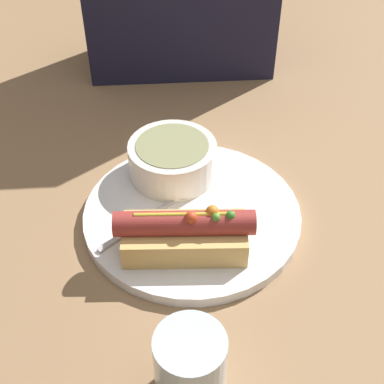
% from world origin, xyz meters
% --- Properties ---
extents(ground_plane, '(4.00, 4.00, 0.00)m').
position_xyz_m(ground_plane, '(0.00, 0.00, 0.00)').
color(ground_plane, '#93704C').
extents(dinner_plate, '(0.28, 0.28, 0.01)m').
position_xyz_m(dinner_plate, '(0.00, 0.00, 0.01)').
color(dinner_plate, white).
rests_on(dinner_plate, ground_plane).
extents(hot_dog, '(0.16, 0.07, 0.06)m').
position_xyz_m(hot_dog, '(-0.01, -0.06, 0.04)').
color(hot_dog, '#DBAD60').
rests_on(hot_dog, dinner_plate).
extents(soup_bowl, '(0.12, 0.12, 0.05)m').
position_xyz_m(soup_bowl, '(-0.02, 0.07, 0.04)').
color(soup_bowl, silver).
rests_on(soup_bowl, dinner_plate).
extents(spoon, '(0.14, 0.12, 0.01)m').
position_xyz_m(spoon, '(-0.02, 0.02, 0.02)').
color(spoon, '#B7B7BC').
rests_on(spoon, dinner_plate).
extents(drinking_glass, '(0.07, 0.07, 0.09)m').
position_xyz_m(drinking_glass, '(-0.02, -0.23, 0.04)').
color(drinking_glass, silver).
rests_on(drinking_glass, ground_plane).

